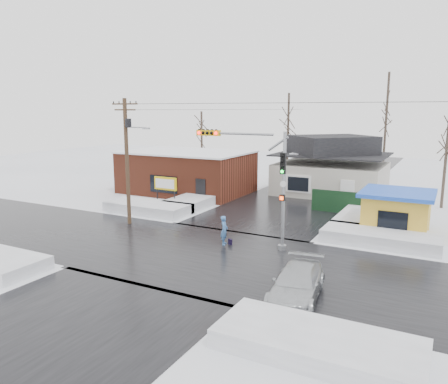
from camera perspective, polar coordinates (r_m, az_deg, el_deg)
The scene contains 21 objects.
ground at distance 25.51m, azimuth -3.35°, elevation -8.11°, with size 120.00×120.00×0.00m, color white.
road_ns at distance 25.50m, azimuth -3.36°, elevation -8.09°, with size 10.00×120.00×0.02m, color black.
road_ew at distance 25.50m, azimuth -3.36°, elevation -8.09°, with size 120.00×10.00×0.02m, color black.
snowbank_nw at distance 35.90m, azimuth -9.89°, elevation -2.01°, with size 7.00×3.00×0.80m, color white.
snowbank_ne at distance 28.92m, azimuth 19.80°, elevation -5.62°, with size 7.00×3.00×0.80m, color white.
snowbank_se at distance 16.13m, azimuth 12.13°, elevation -18.79°, with size 7.00×3.00×0.70m, color white.
snowbank_nside_w at distance 38.83m, azimuth -3.04°, elevation -0.90°, with size 3.00×8.00×0.80m, color white.
snowbank_nside_e at distance 34.00m, azimuth 17.69°, elevation -3.09°, with size 3.00×8.00×0.80m, color white.
traffic_signal at distance 25.93m, azimuth 4.56°, elevation 2.52°, with size 6.05×0.68×7.00m.
utility_pole at distance 31.80m, azimuth -12.49°, elevation 4.87°, with size 3.15×0.44×9.00m.
brick_building at distance 43.97m, azimuth -4.87°, elevation 2.67°, with size 12.20×8.20×4.12m.
marquee_sign at distance 37.57m, azimuth -7.65°, elevation 0.99°, with size 2.20×0.21×2.55m.
house at distance 44.25m, azimuth 13.84°, elevation 3.16°, with size 10.40×8.40×5.76m.
kiosk at distance 31.50m, azimuth 21.61°, elevation -2.43°, with size 4.60×4.60×2.88m.
fence at distance 35.90m, azimuth 17.53°, elevation -1.54°, with size 8.00×0.12×1.80m, color black.
tree_far_left at distance 49.47m, azimuth 8.43°, elevation 10.32°, with size 3.00×3.00×10.00m.
tree_far_mid at distance 49.07m, azimuth 20.60°, elevation 11.62°, with size 3.00×3.00×12.00m.
tree_far_west at distance 51.95m, azimuth -2.95°, elevation 8.68°, with size 3.00×3.00×8.00m.
pedestrian at distance 26.94m, azimuth 0.03°, elevation -5.05°, with size 0.66×0.43×1.80m, color #4175B8.
car at distance 19.78m, azimuth 9.49°, elevation -11.77°, with size 2.00×4.91×1.42m, color #B9BDC1.
shopping_bag at distance 27.10m, azimuth 0.81°, elevation -6.55°, with size 0.28×0.12×0.35m, color black.
Camera 1 is at (12.56, -20.61, 8.25)m, focal length 35.00 mm.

